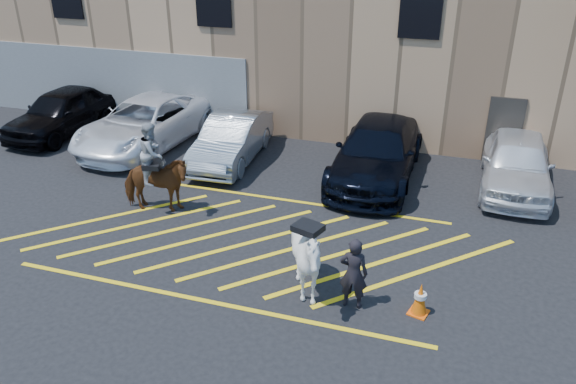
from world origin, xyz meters
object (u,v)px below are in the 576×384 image
(car_silver_sedan, at_px, (232,139))
(traffic_cone, at_px, (420,299))
(mounted_bay, at_px, (155,177))
(saddled_white, at_px, (307,258))
(car_white_pickup, at_px, (145,123))
(car_black_suv, at_px, (62,111))
(car_white_suv, at_px, (517,162))
(car_blue_suv, at_px, (377,151))
(handler, at_px, (354,273))

(car_silver_sedan, xyz_separation_m, traffic_cone, (6.74, -6.30, -0.38))
(mounted_bay, bearing_deg, saddled_white, -26.51)
(car_white_pickup, xyz_separation_m, mounted_bay, (2.86, -4.32, 0.21))
(car_black_suv, xyz_separation_m, traffic_cone, (13.75, -6.87, -0.47))
(car_black_suv, xyz_separation_m, car_white_suv, (15.82, 0.05, -0.02))
(car_blue_suv, distance_m, handler, 6.65)
(car_black_suv, xyz_separation_m, handler, (12.39, -7.02, -0.04))
(traffic_cone, bearing_deg, car_blue_suv, 107.02)
(car_silver_sedan, bearing_deg, car_black_suv, 172.21)
(car_blue_suv, distance_m, traffic_cone, 6.78)
(mounted_bay, relative_size, traffic_cone, 3.51)
(car_white_suv, xyz_separation_m, mounted_bay, (-9.39, -4.55, 0.22))
(car_white_pickup, xyz_separation_m, saddled_white, (7.83, -6.80, 0.12))
(car_blue_suv, distance_m, car_white_suv, 4.08)
(car_blue_suv, distance_m, mounted_bay, 6.73)
(car_white_suv, bearing_deg, traffic_cone, -105.24)
(car_black_suv, relative_size, mounted_bay, 1.92)
(car_white_suv, relative_size, mounted_bay, 1.87)
(car_white_pickup, relative_size, mounted_bay, 2.31)
(car_white_pickup, xyz_separation_m, car_white_suv, (12.25, 0.23, -0.01))
(car_silver_sedan, distance_m, handler, 8.40)
(car_silver_sedan, relative_size, saddled_white, 2.17)
(handler, bearing_deg, traffic_cone, -174.66)
(saddled_white, bearing_deg, car_white_suv, 57.83)
(car_white_pickup, bearing_deg, car_blue_suv, 3.44)
(car_white_suv, distance_m, mounted_bay, 10.43)
(car_white_pickup, distance_m, mounted_bay, 5.18)
(car_white_pickup, relative_size, traffic_cone, 8.11)
(car_white_pickup, xyz_separation_m, handler, (8.82, -6.84, -0.02))
(saddled_white, xyz_separation_m, traffic_cone, (2.35, 0.11, -0.58))
(car_blue_suv, relative_size, saddled_white, 2.77)
(saddled_white, relative_size, traffic_cone, 2.86)
(car_white_suv, xyz_separation_m, traffic_cone, (-2.07, -6.91, -0.45))
(car_white_suv, bearing_deg, car_blue_suv, -172.25)
(car_black_suv, relative_size, car_blue_suv, 0.85)
(car_blue_suv, height_order, car_white_suv, car_blue_suv)
(handler, distance_m, traffic_cone, 1.44)
(car_white_pickup, bearing_deg, mounted_bay, -51.52)
(car_blue_suv, height_order, handler, car_blue_suv)
(car_silver_sedan, distance_m, mounted_bay, 3.98)
(car_silver_sedan, height_order, traffic_cone, car_silver_sedan)
(car_white_pickup, bearing_deg, car_silver_sedan, -1.46)
(car_white_pickup, height_order, mounted_bay, mounted_bay)
(car_silver_sedan, xyz_separation_m, handler, (5.38, -6.45, 0.06))
(car_silver_sedan, distance_m, traffic_cone, 9.23)
(mounted_bay, xyz_separation_m, saddled_white, (4.97, -2.48, -0.09))
(car_white_suv, height_order, traffic_cone, car_white_suv)
(car_black_suv, distance_m, car_white_suv, 15.82)
(car_blue_suv, height_order, mounted_bay, mounted_bay)
(car_black_suv, relative_size, saddled_white, 2.35)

